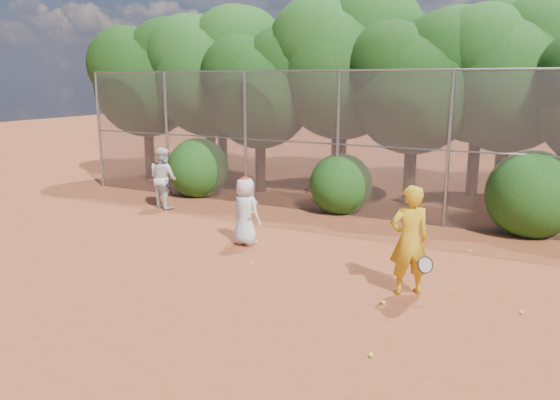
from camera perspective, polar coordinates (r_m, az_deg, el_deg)
The scene contains 23 objects.
ground at distance 10.09m, azimuth -1.52°, elevation -9.45°, with size 80.00×80.00×0.00m, color brown.
fence_back at distance 15.02m, azimuth 9.22°, elevation 5.80°, with size 20.05×0.09×4.03m.
tree_0 at distance 21.41m, azimuth -13.69°, elevation 12.63°, with size 4.38×3.81×6.00m.
tree_1 at distance 20.29m, azimuth -7.26°, elevation 13.55°, with size 4.64×4.03×6.35m.
tree_2 at distance 18.36m, azimuth -1.93°, elevation 11.94°, with size 3.99×3.47×5.47m.
tree_3 at distance 18.22m, azimuth 6.80°, elevation 14.41°, with size 4.89×4.26×6.70m.
tree_4 at distance 16.89m, azimuth 14.09°, elevation 12.12°, with size 4.19×3.64×5.73m.
tree_5 at distance 17.28m, azimuth 23.07°, elevation 12.48°, with size 4.51×3.92×6.17m.
tree_9 at distance 22.76m, azimuth -6.02°, elevation 13.90°, with size 4.83×4.20×6.62m.
tree_10 at distance 20.64m, azimuth 6.38°, elevation 14.84°, with size 5.15×4.48×7.06m.
tree_11 at distance 18.99m, azimuth 20.45°, elevation 12.96°, with size 4.64×4.03×6.35m.
bush_0 at distance 18.12m, azimuth -8.55°, elevation 3.60°, with size 2.00×2.00×2.00m, color #174511.
bush_1 at distance 15.77m, azimuth 6.38°, elevation 1.96°, with size 1.80×1.80×1.80m, color #174511.
bush_2 at distance 14.73m, azimuth 24.84°, elevation 0.91°, with size 2.20×2.20×2.20m, color #174511.
player_yellow at distance 9.93m, azimuth 13.35°, elevation -4.11°, with size 0.93×0.80×1.98m.
player_teen at distance 12.60m, azimuth -3.63°, elevation -1.16°, with size 0.85×0.63×1.61m.
player_white at distance 16.56m, azimuth -12.12°, elevation 2.29°, with size 1.04×0.93×1.82m.
ball_0 at distance 9.66m, azimuth 10.74°, elevation -10.49°, with size 0.07×0.07×0.07m, color yellow.
ball_1 at distance 11.83m, azimuth 15.55°, elevation -6.39°, with size 0.07×0.07×0.07m, color yellow.
ball_2 at distance 7.97m, azimuth 9.46°, elevation -15.66°, with size 0.07×0.07×0.07m, color yellow.
ball_3 at distance 9.96m, azimuth 23.91°, elevation -10.68°, with size 0.07×0.07×0.07m, color yellow.
ball_4 at distance 11.42m, azimuth -3.05°, elevation -6.62°, with size 0.07×0.07×0.07m, color yellow.
ball_5 at distance 12.89m, azimuth 19.22°, elevation -5.07°, with size 0.07×0.07×0.07m, color yellow.
Camera 1 is at (4.54, -8.18, 3.78)m, focal length 35.00 mm.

